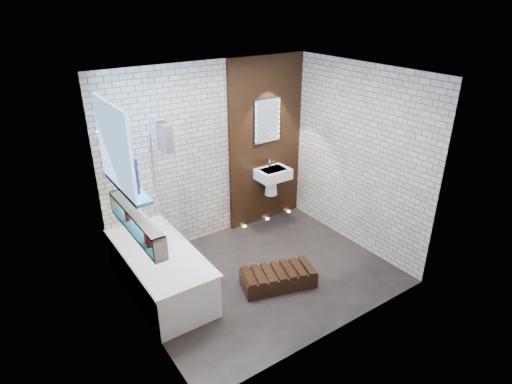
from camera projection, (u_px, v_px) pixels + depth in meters
ground at (262, 274)px, 5.69m from camera, size 3.20×3.20×0.00m
room_shell at (263, 185)px, 5.13m from camera, size 3.24×3.20×2.60m
walnut_panel at (266, 143)px, 6.57m from camera, size 1.30×0.06×2.60m
clerestory_window at (117, 155)px, 4.33m from camera, size 0.18×1.00×0.94m
display_niche at (136, 223)px, 4.50m from camera, size 0.14×1.30×0.26m
bathtub at (160, 271)px, 5.27m from camera, size 0.79×1.74×0.70m
bath_screen at (165, 179)px, 5.36m from camera, size 0.01×0.78×1.40m
towel at (165, 137)px, 5.03m from camera, size 0.10×0.26×0.34m
shower_head at (122, 127)px, 4.88m from camera, size 0.18×0.18×0.02m
washbasin at (273, 177)px, 6.64m from camera, size 0.50×0.36×0.58m
led_mirror at (267, 121)px, 6.39m from camera, size 0.50×0.02×0.70m
walnut_step at (278, 278)px, 5.44m from camera, size 1.00×0.66×0.20m
niche_bottles at (142, 232)px, 4.40m from camera, size 0.06×0.70×0.15m
sill_vases at (134, 177)px, 4.27m from camera, size 0.09×0.09×0.36m
floor_uplights at (267, 219)px, 7.07m from camera, size 0.96×0.06×0.01m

